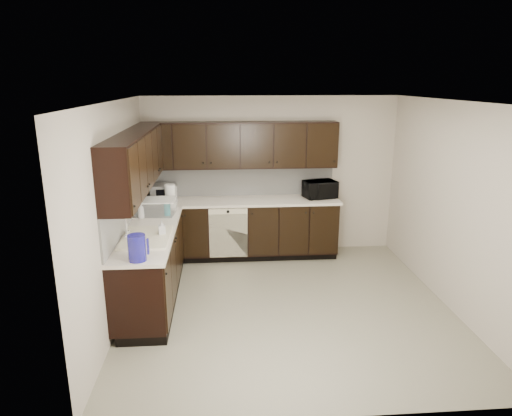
{
  "coord_description": "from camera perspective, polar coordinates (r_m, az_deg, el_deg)",
  "views": [
    {
      "loc": [
        -0.78,
        -5.14,
        2.72
      ],
      "look_at": [
        -0.34,
        0.6,
        1.11
      ],
      "focal_mm": 32.0,
      "sensor_mm": 36.0,
      "label": 1
    }
  ],
  "objects": [
    {
      "name": "floor",
      "position": [
        5.87,
        3.86,
        -12.02
      ],
      "size": [
        4.0,
        4.0,
        0.0
      ],
      "primitive_type": "plane",
      "color": "gray",
      "rests_on": "ground"
    },
    {
      "name": "ceiling",
      "position": [
        5.2,
        4.38,
        13.16
      ],
      "size": [
        4.0,
        4.0,
        0.0
      ],
      "primitive_type": "plane",
      "rotation": [
        3.14,
        0.0,
        0.0
      ],
      "color": "white",
      "rests_on": "wall_back"
    },
    {
      "name": "wall_back",
      "position": [
        7.33,
        1.84,
        4.06
      ],
      "size": [
        4.0,
        0.02,
        2.5
      ],
      "primitive_type": "cube",
      "color": "#BBB0A0",
      "rests_on": "floor"
    },
    {
      "name": "wall_left",
      "position": [
        5.48,
        -17.05,
        -0.62
      ],
      "size": [
        0.02,
        4.0,
        2.5
      ],
      "primitive_type": "cube",
      "color": "#BBB0A0",
      "rests_on": "floor"
    },
    {
      "name": "wall_right",
      "position": [
        6.03,
        23.27,
        0.21
      ],
      "size": [
        0.02,
        4.0,
        2.5
      ],
      "primitive_type": "cube",
      "color": "#BBB0A0",
      "rests_on": "floor"
    },
    {
      "name": "wall_front",
      "position": [
        3.56,
        8.83,
        -9.01
      ],
      "size": [
        4.0,
        0.02,
        2.5
      ],
      "primitive_type": "cube",
      "color": "#BBB0A0",
      "rests_on": "floor"
    },
    {
      "name": "lower_cabinets",
      "position": [
        6.67,
        -6.06,
        -4.7
      ],
      "size": [
        3.0,
        2.8,
        0.9
      ],
      "color": "black",
      "rests_on": "floor"
    },
    {
      "name": "countertop",
      "position": [
        6.51,
        -6.21,
        -0.52
      ],
      "size": [
        3.03,
        2.83,
        0.04
      ],
      "color": "silver",
      "rests_on": "lower_cabinets"
    },
    {
      "name": "backsplash",
      "position": [
        6.65,
        -8.03,
        2.1
      ],
      "size": [
        3.0,
        2.8,
        0.48
      ],
      "color": "beige",
      "rests_on": "countertop"
    },
    {
      "name": "upper_cabinets",
      "position": [
        6.42,
        -7.25,
        7.0
      ],
      "size": [
        3.0,
        2.8,
        0.7
      ],
      "color": "black",
      "rests_on": "wall_back"
    },
    {
      "name": "dishwasher",
      "position": [
        6.9,
        -3.48,
        -2.75
      ],
      "size": [
        0.58,
        0.04,
        0.78
      ],
      "color": "beige",
      "rests_on": "lower_cabinets"
    },
    {
      "name": "sink",
      "position": [
        5.52,
        -13.53,
        -4.28
      ],
      "size": [
        0.54,
        0.82,
        0.42
      ],
      "color": "beige",
      "rests_on": "countertop"
    },
    {
      "name": "microwave",
      "position": [
        7.23,
        7.98,
        2.33
      ],
      "size": [
        0.56,
        0.44,
        0.27
      ],
      "primitive_type": "imported",
      "rotation": [
        0.0,
        0.0,
        0.25
      ],
      "color": "black",
      "rests_on": "countertop"
    },
    {
      "name": "soap_bottle_a",
      "position": [
        5.55,
        -11.69,
        -2.44
      ],
      "size": [
        0.1,
        0.1,
        0.18
      ],
      "primitive_type": "imported",
      "rotation": [
        0.0,
        0.0,
        0.19
      ],
      "color": "gray",
      "rests_on": "countertop"
    },
    {
      "name": "soap_bottle_b",
      "position": [
        6.28,
        -14.19,
        -0.26
      ],
      "size": [
        0.09,
        0.09,
        0.22
      ],
      "primitive_type": "imported",
      "rotation": [
        0.0,
        0.0,
        0.04
      ],
      "color": "gray",
      "rests_on": "countertop"
    },
    {
      "name": "toaster_oven",
      "position": [
        7.14,
        -11.45,
        1.92
      ],
      "size": [
        0.43,
        0.34,
        0.25
      ],
      "primitive_type": "cube",
      "rotation": [
        0.0,
        0.0,
        0.11
      ],
      "color": "#ADADAF",
      "rests_on": "countertop"
    },
    {
      "name": "storage_bin",
      "position": [
        6.43,
        -12.46,
        0.12
      ],
      "size": [
        0.55,
        0.43,
        0.2
      ],
      "primitive_type": "cube",
      "rotation": [
        0.0,
        0.0,
        -0.09
      ],
      "color": "silver",
      "rests_on": "countertop"
    },
    {
      "name": "blue_pitcher",
      "position": [
        4.82,
        -14.66,
        -4.85
      ],
      "size": [
        0.24,
        0.24,
        0.28
      ],
      "primitive_type": "cylinder",
      "rotation": [
        0.0,
        0.0,
        0.37
      ],
      "color": "#141097",
      "rests_on": "countertop"
    },
    {
      "name": "teal_tumbler",
      "position": [
        6.35,
        -11.04,
        -0.05
      ],
      "size": [
        0.1,
        0.1,
        0.19
      ],
      "primitive_type": "cylinder",
      "rotation": [
        0.0,
        0.0,
        0.21
      ],
      "color": "#0E8A9B",
      "rests_on": "countertop"
    },
    {
      "name": "paper_towel_roll",
      "position": [
        6.73,
        -10.67,
        1.5
      ],
      "size": [
        0.18,
        0.18,
        0.34
      ],
      "primitive_type": "cylinder",
      "rotation": [
        0.0,
        0.0,
        -0.22
      ],
      "color": "white",
      "rests_on": "countertop"
    }
  ]
}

